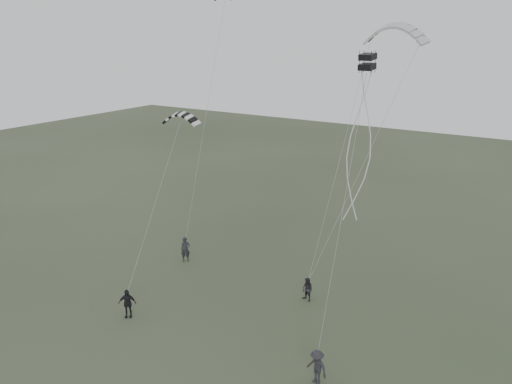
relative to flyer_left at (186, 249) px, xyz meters
The scene contains 8 objects.
ground 8.96m from the flyer_left, 45.45° to the right, with size 140.00×140.00×0.00m, color #334029.
flyer_left is the anchor object (origin of this frame).
flyer_right 10.65m from the flyer_left, ahead, with size 0.78×0.61×1.61m, color #232327.
flyer_center 8.34m from the flyer_left, 75.57° to the right, with size 1.09×0.45×1.86m, color black.
flyer_far 16.44m from the flyer_left, 26.98° to the right, with size 1.20×0.69×1.86m, color #232328.
kite_pale_large 21.88m from the flyer_left, 28.60° to the left, with size 4.33×0.97×1.75m, color #B6B9BB, non-canonical shape.
kite_striped 10.96m from the flyer_left, 46.62° to the right, with size 2.67×0.67×1.08m, color black, non-canonical shape.
kite_box 21.48m from the flyer_left, 16.13° to the right, with size 0.64×0.64×0.71m, color black, non-canonical shape.
Camera 1 is at (16.99, -20.56, 16.86)m, focal length 35.00 mm.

